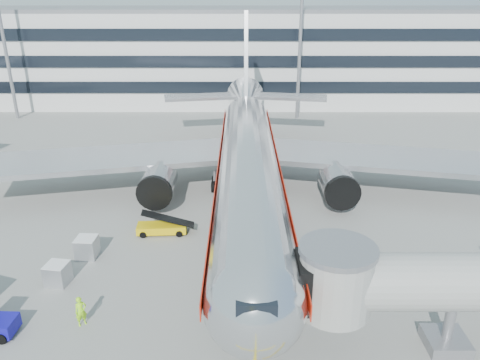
{
  "coord_description": "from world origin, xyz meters",
  "views": [
    {
      "loc": [
        -0.7,
        -28.35,
        18.03
      ],
      "look_at": [
        -0.72,
        6.51,
        4.0
      ],
      "focal_mm": 35.0,
      "sensor_mm": 36.0,
      "label": 1
    }
  ],
  "objects_px": {
    "belt_loader": "(162,227)",
    "cargo_container_right": "(87,247)",
    "main_jet": "(248,156)",
    "ramp_worker": "(81,311)",
    "cargo_container_front": "(58,274)"
  },
  "relations": [
    {
      "from": "belt_loader",
      "to": "cargo_container_right",
      "type": "bearing_deg",
      "value": -143.87
    },
    {
      "from": "main_jet",
      "to": "ramp_worker",
      "type": "bearing_deg",
      "value": -118.98
    },
    {
      "from": "cargo_container_right",
      "to": "ramp_worker",
      "type": "height_order",
      "value": "ramp_worker"
    },
    {
      "from": "main_jet",
      "to": "cargo_container_right",
      "type": "xyz_separation_m",
      "value": [
        -11.88,
        -10.35,
        -3.46
      ]
    },
    {
      "from": "cargo_container_front",
      "to": "ramp_worker",
      "type": "xyz_separation_m",
      "value": [
        2.88,
        -4.16,
        0.19
      ]
    },
    {
      "from": "cargo_container_front",
      "to": "ramp_worker",
      "type": "bearing_deg",
      "value": -55.27
    },
    {
      "from": "main_jet",
      "to": "cargo_container_front",
      "type": "xyz_separation_m",
      "value": [
        -12.79,
        -13.73,
        -3.49
      ]
    },
    {
      "from": "main_jet",
      "to": "cargo_container_right",
      "type": "distance_m",
      "value": 16.13
    },
    {
      "from": "belt_loader",
      "to": "cargo_container_right",
      "type": "xyz_separation_m",
      "value": [
        -4.89,
        -3.57,
        0.22
      ]
    },
    {
      "from": "main_jet",
      "to": "belt_loader",
      "type": "xyz_separation_m",
      "value": [
        -6.99,
        -6.78,
        -3.68
      ]
    },
    {
      "from": "main_jet",
      "to": "belt_loader",
      "type": "bearing_deg",
      "value": -135.86
    },
    {
      "from": "belt_loader",
      "to": "cargo_container_front",
      "type": "relative_size",
      "value": 2.63
    },
    {
      "from": "cargo_container_front",
      "to": "cargo_container_right",
      "type": "bearing_deg",
      "value": 74.83
    },
    {
      "from": "cargo_container_right",
      "to": "cargo_container_front",
      "type": "xyz_separation_m",
      "value": [
        -0.92,
        -3.38,
        -0.04
      ]
    },
    {
      "from": "belt_loader",
      "to": "cargo_container_right",
      "type": "height_order",
      "value": "belt_loader"
    }
  ]
}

